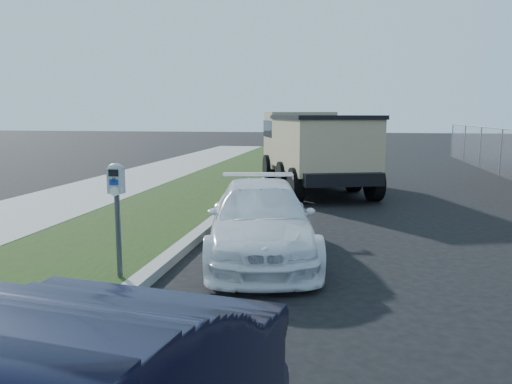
# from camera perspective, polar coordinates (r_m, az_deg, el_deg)

# --- Properties ---
(ground) EXTENTS (120.00, 120.00, 0.00)m
(ground) POSITION_cam_1_polar(r_m,az_deg,el_deg) (7.79, 8.99, -8.69)
(ground) COLOR black
(ground) RESTS_ON ground
(streetside) EXTENTS (6.12, 50.00, 0.15)m
(streetside) POSITION_cam_1_polar(r_m,az_deg,el_deg) (11.23, -20.50, -3.36)
(streetside) COLOR gray
(streetside) RESTS_ON ground
(parking_meter) EXTENTS (0.22, 0.15, 1.55)m
(parking_meter) POSITION_cam_1_polar(r_m,az_deg,el_deg) (6.91, -15.64, -0.35)
(parking_meter) COLOR #3F4247
(parking_meter) RESTS_ON ground
(white_wagon) EXTENTS (2.48, 4.41, 1.21)m
(white_wagon) POSITION_cam_1_polar(r_m,az_deg,el_deg) (8.32, 0.69, -3.15)
(white_wagon) COLOR white
(white_wagon) RESTS_ON ground
(dump_truck) EXTENTS (4.09, 6.57, 2.42)m
(dump_truck) POSITION_cam_1_polar(r_m,az_deg,el_deg) (15.88, 6.47, 5.28)
(dump_truck) COLOR black
(dump_truck) RESTS_ON ground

